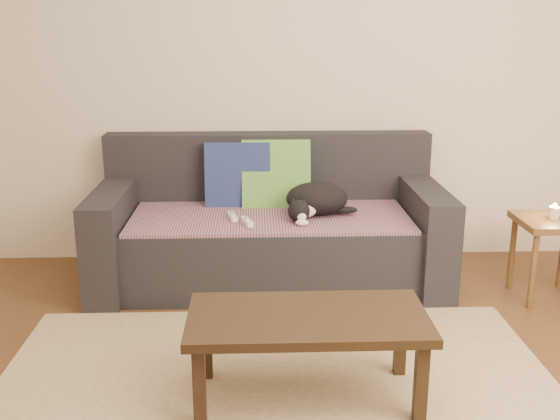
{
  "coord_description": "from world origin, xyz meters",
  "views": [
    {
      "loc": [
        -0.08,
        -2.3,
        1.54
      ],
      "look_at": [
        0.05,
        1.2,
        0.55
      ],
      "focal_mm": 42.0,
      "sensor_mm": 36.0,
      "label": 1
    }
  ],
  "objects_px": {
    "cat": "(316,200)",
    "wii_remote_b": "(247,222)",
    "wii_remote_a": "(232,216)",
    "side_table": "(552,233)",
    "coffee_table": "(308,326)",
    "sofa": "(270,231)"
  },
  "relations": [
    {
      "from": "cat",
      "to": "wii_remote_b",
      "type": "distance_m",
      "value": 0.45
    },
    {
      "from": "cat",
      "to": "wii_remote_a",
      "type": "bearing_deg",
      "value": 168.25
    },
    {
      "from": "cat",
      "to": "side_table",
      "type": "relative_size",
      "value": 0.97
    },
    {
      "from": "cat",
      "to": "coffee_table",
      "type": "bearing_deg",
      "value": -115.59
    },
    {
      "from": "sofa",
      "to": "side_table",
      "type": "height_order",
      "value": "sofa"
    },
    {
      "from": "cat",
      "to": "coffee_table",
      "type": "xyz_separation_m",
      "value": [
        -0.15,
        -1.31,
        -0.19
      ]
    },
    {
      "from": "coffee_table",
      "to": "wii_remote_a",
      "type": "bearing_deg",
      "value": 105.62
    },
    {
      "from": "sofa",
      "to": "coffee_table",
      "type": "distance_m",
      "value": 1.42
    },
    {
      "from": "coffee_table",
      "to": "wii_remote_b",
      "type": "bearing_deg",
      "value": 102.95
    },
    {
      "from": "cat",
      "to": "coffee_table",
      "type": "height_order",
      "value": "cat"
    },
    {
      "from": "side_table",
      "to": "wii_remote_a",
      "type": "bearing_deg",
      "value": 173.7
    },
    {
      "from": "wii_remote_a",
      "to": "coffee_table",
      "type": "distance_m",
      "value": 1.3
    },
    {
      "from": "wii_remote_a",
      "to": "coffee_table",
      "type": "xyz_separation_m",
      "value": [
        0.35,
        -1.25,
        -0.11
      ]
    },
    {
      "from": "sofa",
      "to": "coffee_table",
      "type": "xyz_separation_m",
      "value": [
        0.12,
        -1.41,
        0.04
      ]
    },
    {
      "from": "sofa",
      "to": "wii_remote_a",
      "type": "height_order",
      "value": "sofa"
    },
    {
      "from": "side_table",
      "to": "coffee_table",
      "type": "bearing_deg",
      "value": -144.9
    },
    {
      "from": "sofa",
      "to": "wii_remote_a",
      "type": "xyz_separation_m",
      "value": [
        -0.22,
        -0.17,
        0.15
      ]
    },
    {
      "from": "wii_remote_a",
      "to": "side_table",
      "type": "distance_m",
      "value": 1.84
    },
    {
      "from": "cat",
      "to": "side_table",
      "type": "height_order",
      "value": "cat"
    },
    {
      "from": "cat",
      "to": "wii_remote_a",
      "type": "height_order",
      "value": "cat"
    },
    {
      "from": "wii_remote_b",
      "to": "side_table",
      "type": "height_order",
      "value": "side_table"
    },
    {
      "from": "wii_remote_b",
      "to": "wii_remote_a",
      "type": "bearing_deg",
      "value": 21.64
    }
  ]
}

